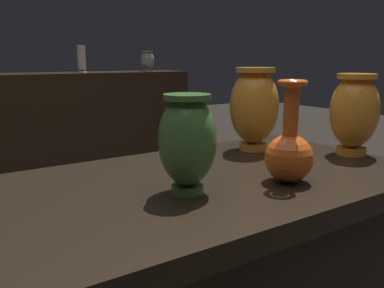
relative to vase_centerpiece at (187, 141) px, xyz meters
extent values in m
cube|color=black|center=(0.08, 0.08, -0.14)|extent=(1.20, 0.64, 0.05)
cube|color=black|center=(0.08, 2.28, -0.44)|extent=(2.60, 0.40, 0.95)
cube|color=black|center=(0.08, 2.28, 0.05)|extent=(2.60, 0.40, 0.04)
cylinder|color=#477A38|center=(0.00, 0.00, -0.11)|extent=(0.07, 0.07, 0.02)
ellipsoid|color=#477A38|center=(0.00, 0.00, 0.00)|extent=(0.13, 0.13, 0.20)
cylinder|color=#477A38|center=(0.00, 0.00, 0.09)|extent=(0.10, 0.10, 0.01)
cylinder|color=orange|center=(0.42, 0.24, -0.11)|extent=(0.09, 0.09, 0.02)
ellipsoid|color=orange|center=(0.42, 0.24, 0.02)|extent=(0.16, 0.16, 0.24)
cylinder|color=orange|center=(0.42, 0.24, 0.14)|extent=(0.12, 0.12, 0.02)
cylinder|color=orange|center=(0.63, 0.02, -0.11)|extent=(0.09, 0.09, 0.02)
ellipsoid|color=orange|center=(0.63, 0.02, 0.02)|extent=(0.15, 0.15, 0.22)
cylinder|color=orange|center=(0.63, 0.02, 0.12)|extent=(0.12, 0.12, 0.02)
sphere|color=#E55B1E|center=(0.25, -0.07, -0.06)|extent=(0.12, 0.12, 0.12)
cylinder|color=#E55B1E|center=(0.25, -0.07, 0.05)|extent=(0.04, 0.04, 0.13)
torus|color=#E55B1E|center=(0.25, -0.07, 0.12)|extent=(0.07, 0.07, 0.01)
cone|color=silver|center=(0.60, 2.36, 0.08)|extent=(0.07, 0.07, 0.02)
cylinder|color=silver|center=(0.60, 2.36, 0.18)|extent=(0.06, 0.06, 0.18)
cylinder|color=gray|center=(1.12, 2.28, 0.08)|extent=(0.06, 0.06, 0.02)
ellipsoid|color=gray|center=(1.12, 2.28, 0.16)|extent=(0.12, 0.12, 0.14)
cylinder|color=gray|center=(1.12, 2.28, 0.23)|extent=(0.09, 0.09, 0.01)
camera|label=1|loc=(-0.48, -0.72, 0.17)|focal=38.15mm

